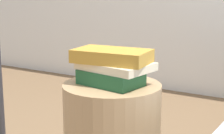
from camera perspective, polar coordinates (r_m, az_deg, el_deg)
book_forest at (r=1.44m, az=-0.33°, el=-1.64°), size 0.25×0.18×0.06m
book_cream at (r=1.44m, az=0.57°, el=0.18°), size 0.30×0.23×0.03m
book_ochre at (r=1.43m, az=0.16°, el=1.73°), size 0.30×0.20×0.05m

